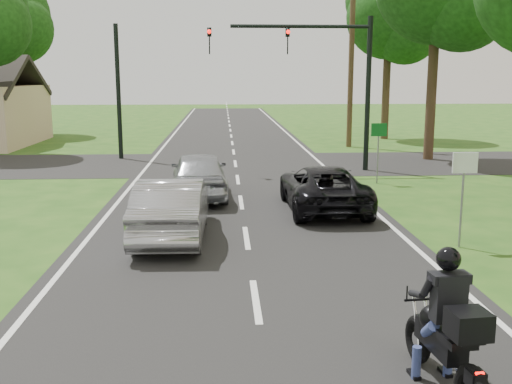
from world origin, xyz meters
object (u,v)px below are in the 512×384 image
silver_suv (199,174)px  utility_pole_far (352,49)px  dark_suv (323,188)px  silver_sedan (172,208)px  motorcycle_rider (447,336)px  sign_green (379,138)px  sign_white (464,177)px  traffic_signal (322,65)px

silver_suv → utility_pole_far: (7.48, 13.13, 4.35)m
dark_suv → silver_sedan: (-4.02, -2.83, 0.08)m
utility_pole_far → motorcycle_rider: bearing=-99.3°
silver_sedan → sign_green: 9.60m
motorcycle_rider → silver_sedan: 8.12m
motorcycle_rider → sign_white: size_ratio=0.99×
dark_suv → sign_green: size_ratio=2.14×
silver_sedan → dark_suv: bearing=-144.0°
motorcycle_rider → sign_white: bearing=61.2°
motorcycle_rider → dark_suv: size_ratio=0.46×
dark_suv → motorcycle_rider: bearing=88.0°
dark_suv → traffic_signal: size_ratio=0.71×
silver_suv → sign_white: size_ratio=2.00×
traffic_signal → utility_pole_far: 8.55m
sign_white → utility_pole_far: bearing=85.5°
silver_suv → sign_green: (6.18, 2.11, 0.86)m
motorcycle_rider → silver_suv: bearing=100.2°
motorcycle_rider → sign_green: sign_green is taller
motorcycle_rider → dark_suv: bearing=83.3°
dark_suv → silver_sedan: size_ratio=1.05×
silver_sedan → utility_pole_far: 20.07m
dark_suv → silver_suv: (-3.57, 1.96, 0.09)m
dark_suv → sign_white: 4.71m
motorcycle_rider → silver_sedan: motorcycle_rider is taller
silver_sedan → silver_suv: (0.45, 4.78, 0.02)m
silver_suv → sign_white: sign_white is taller
silver_suv → utility_pole_far: bearing=-122.7°
dark_suv → sign_green: (2.61, 4.07, 0.96)m
traffic_signal → utility_pole_far: (2.86, 8.00, 0.95)m
motorcycle_rider → sign_white: (2.59, 6.05, 0.88)m
utility_pole_far → traffic_signal: bearing=-109.7°
sign_green → sign_white: bearing=-91.4°
silver_sedan → sign_green: size_ratio=2.03×
dark_suv → traffic_signal: (1.04, 7.08, 3.49)m
traffic_signal → silver_sedan: bearing=-117.1°
traffic_signal → dark_suv: bearing=-98.4°
silver_suv → traffic_signal: size_ratio=0.67×
sign_green → utility_pole_far: bearing=83.3°
silver_sedan → sign_green: (6.62, 6.89, 0.88)m
utility_pole_far → sign_white: size_ratio=4.71×
silver_suv → sign_white: bearing=132.3°
silver_sedan → utility_pole_far: bearing=-113.0°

